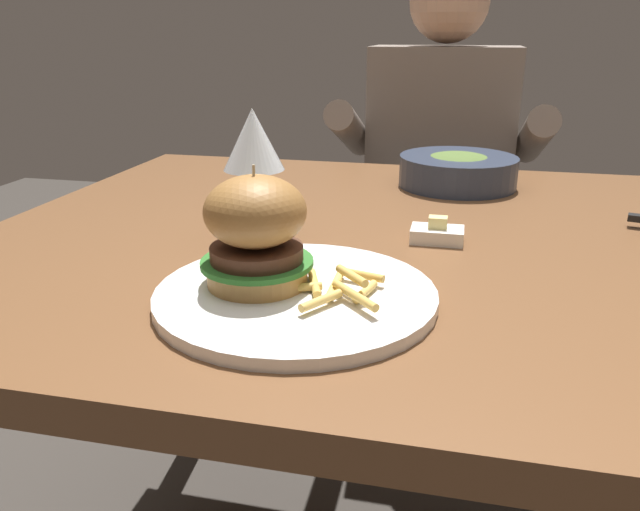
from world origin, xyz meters
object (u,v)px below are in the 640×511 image
burger_sandwich (256,231)px  wine_glass (253,143)px  main_plate (296,295)px  diner_person (436,211)px  butter_dish (437,234)px  soup_bowl (458,170)px

burger_sandwich → wine_glass: 0.20m
burger_sandwich → main_plate: bearing=-9.1°
burger_sandwich → diner_person: diner_person is taller
butter_dish → soup_bowl: bearing=86.6°
soup_bowl → burger_sandwich: bearing=-109.7°
soup_bowl → diner_person: 0.50m
burger_sandwich → wine_glass: (-0.06, 0.18, 0.06)m
diner_person → butter_dish: bearing=-87.7°
soup_bowl → diner_person: (-0.05, 0.45, -0.21)m
burger_sandwich → wine_glass: wine_glass is taller
burger_sandwich → diner_person: size_ratio=0.11×
diner_person → main_plate: bearing=-96.0°
main_plate → diner_person: diner_person is taller
diner_person → soup_bowl: bearing=-83.5°
main_plate → butter_dish: size_ratio=4.23×
soup_bowl → diner_person: bearing=96.5°
main_plate → burger_sandwich: 0.08m
burger_sandwich → wine_glass: bearing=108.8°
burger_sandwich → butter_dish: burger_sandwich is taller
wine_glass → butter_dish: 0.28m
wine_glass → diner_person: 0.92m
wine_glass → burger_sandwich: bearing=-71.2°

